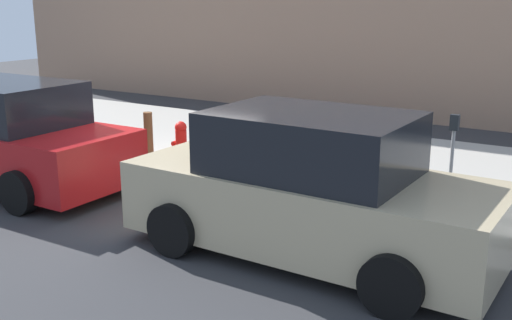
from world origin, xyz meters
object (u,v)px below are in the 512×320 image
Objects in this scene: suitcase_silver_2 at (300,160)px; parking_meter at (453,146)px; fire_hydrant at (181,141)px; suitcase_maroon_5 at (225,150)px; suitcase_black_0 at (356,174)px; suitcase_red_1 at (326,166)px; suitcase_teal_3 at (276,160)px; bollard_post at (149,136)px; suitcase_olive_4 at (249,153)px; parked_car_beige_0 at (310,191)px; parked_car_red_1 at (7,137)px.

parking_meter is at bearing -173.80° from suitcase_silver_2.
suitcase_maroon_5 is at bearing -177.37° from fire_hydrant.
suitcase_red_1 is at bearing 9.07° from suitcase_black_0.
suitcase_teal_3 is 0.93× the size of bollard_post.
suitcase_red_1 is 1.18× the size of fire_hydrant.
suitcase_olive_4 is 1.21× the size of fire_hydrant.
parking_meter is 0.29× the size of parked_car_beige_0.
suitcase_silver_2 is 4.75m from parked_car_red_1.
parked_car_red_1 reaches higher than suitcase_red_1.
suitcase_black_0 is 1.91m from suitcase_olive_4.
parked_car_beige_0 is at bearing 135.42° from suitcase_olive_4.
parked_car_beige_0 reaches higher than suitcase_black_0.
fire_hydrant is (2.38, 0.00, 0.01)m from suitcase_silver_2.
suitcase_black_0 is 2.30m from parked_car_beige_0.
suitcase_teal_3 is at bearing 3.67° from parking_meter.
parked_car_red_1 is at bearing 34.88° from suitcase_olive_4.
suitcase_teal_3 is at bearing -51.74° from parked_car_beige_0.
suitcase_black_0 is 0.48m from suitcase_red_1.
suitcase_black_0 reaches higher than suitcase_maroon_5.
parked_car_red_1 is (4.20, 2.19, 0.27)m from suitcase_silver_2.
suitcase_maroon_5 is 3.78m from parking_meter.
suitcase_teal_3 is at bearing -8.18° from suitcase_silver_2.
parked_car_red_1 reaches higher than bollard_post.
suitcase_olive_4 is at bearing -178.35° from suitcase_maroon_5.
suitcase_silver_2 is at bearing -179.92° from fire_hydrant.
parked_car_red_1 is (1.82, 2.19, 0.26)m from fire_hydrant.
suitcase_black_0 is at bearing -179.20° from fire_hydrant.
suitcase_teal_3 is 2.82m from parking_meter.
suitcase_red_1 is at bearing 179.42° from fire_hydrant.
fire_hydrant reaches higher than suitcase_maroon_5.
parked_car_beige_0 is (-2.77, 2.23, 0.33)m from suitcase_maroon_5.
fire_hydrant is at bearing -166.54° from bollard_post.
suitcase_red_1 is (0.47, 0.07, 0.08)m from suitcase_black_0.
suitcase_teal_3 is 0.18× the size of parked_car_red_1.
parking_meter is at bearing -171.36° from suitcase_black_0.
bollard_post is (2.03, 0.21, 0.10)m from suitcase_olive_4.
bollard_post is at bearing 4.33° from parking_meter.
suitcase_olive_4 reaches higher than fire_hydrant.
parked_car_red_1 reaches higher than parking_meter.
parked_car_red_1 is at bearing 31.34° from suitcase_teal_3.
suitcase_black_0 is 1.42m from suitcase_teal_3.
parked_car_beige_0 is at bearing 149.25° from fire_hydrant.
fire_hydrant is 0.85× the size of bollard_post.
fire_hydrant is at bearing 3.07° from parking_meter.
suitcase_maroon_5 is at bearing 1.65° from suitcase_olive_4.
suitcase_teal_3 is at bearing -6.12° from suitcase_red_1.
suitcase_silver_2 is 1.36× the size of fire_hydrant.
suitcase_maroon_5 is at bearing 0.10° from suitcase_black_0.
parked_car_red_1 is at bearing 59.69° from bollard_post.
suitcase_olive_4 is at bearing -145.12° from parked_car_red_1.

